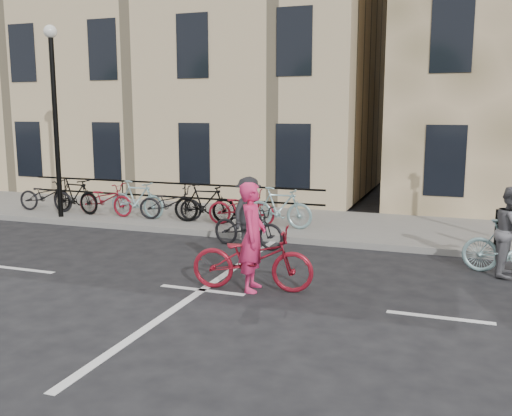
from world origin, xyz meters
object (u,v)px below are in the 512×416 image
(lamp_post, at_px, (54,98))
(cyclist_pink, at_px, (252,253))
(cyclist_grey, at_px, (512,240))
(cyclist_dark, at_px, (248,220))

(lamp_post, bearing_deg, cyclist_pink, -29.04)
(lamp_post, xyz_separation_m, cyclist_grey, (11.67, -1.57, -2.79))
(lamp_post, distance_m, cyclist_dark, 6.84)
(cyclist_pink, height_order, cyclist_dark, cyclist_pink)
(cyclist_pink, distance_m, cyclist_dark, 3.21)
(cyclist_dark, bearing_deg, lamp_post, 90.97)
(cyclist_grey, relative_size, cyclist_dark, 0.96)
(cyclist_pink, bearing_deg, cyclist_grey, -69.17)
(lamp_post, relative_size, cyclist_grey, 2.85)
(cyclist_dark, bearing_deg, cyclist_grey, -83.95)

